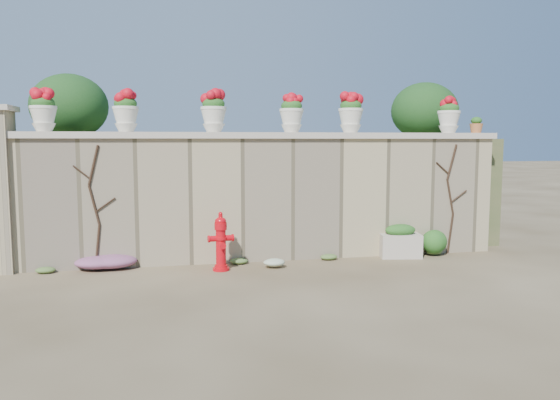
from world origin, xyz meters
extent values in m
plane|color=brown|center=(0.00, 0.00, 0.00)|extent=(80.00, 80.00, 0.00)
cube|color=tan|center=(0.00, 1.80, 1.00)|extent=(8.00, 0.40, 2.00)
cube|color=#C0B3A2|center=(0.00, 1.80, 2.05)|extent=(8.10, 0.52, 0.10)
cube|color=#384C23|center=(0.00, 5.00, 1.00)|extent=(9.00, 6.00, 2.00)
ellipsoid|color=#143814|center=(-3.20, 3.00, 2.55)|extent=(1.30, 1.30, 1.10)
ellipsoid|color=#143814|center=(3.40, 3.00, 2.55)|extent=(1.30, 1.30, 1.10)
cylinder|color=black|center=(-2.66, 1.58, 0.35)|extent=(0.12, 0.04, 0.70)
cylinder|color=black|center=(-2.69, 1.58, 1.00)|extent=(0.17, 0.04, 0.61)
cylinder|color=black|center=(-2.67, 1.58, 1.60)|extent=(0.18, 0.04, 0.61)
cylinder|color=black|center=(-2.52, 1.58, 1.00)|extent=(0.30, 0.02, 0.22)
cylinder|color=black|center=(-2.85, 1.58, 1.50)|extent=(0.25, 0.02, 0.21)
cylinder|color=black|center=(3.24, 1.58, 0.35)|extent=(0.12, 0.04, 0.70)
cylinder|color=black|center=(3.22, 1.58, 1.00)|extent=(0.17, 0.04, 0.61)
cylinder|color=black|center=(3.23, 1.58, 1.60)|extent=(0.18, 0.04, 0.61)
cylinder|color=black|center=(3.38, 1.58, 1.00)|extent=(0.30, 0.02, 0.22)
cylinder|color=black|center=(3.05, 1.58, 1.50)|extent=(0.25, 0.02, 0.21)
cylinder|color=red|center=(-0.82, 1.14, 0.02)|extent=(0.25, 0.25, 0.04)
cylinder|color=red|center=(-0.82, 1.14, 0.36)|extent=(0.15, 0.15, 0.56)
cylinder|color=red|center=(-0.82, 1.14, 0.49)|extent=(0.19, 0.19, 0.04)
cylinder|color=red|center=(-0.82, 1.14, 0.68)|extent=(0.19, 0.19, 0.11)
ellipsoid|color=red|center=(-0.82, 1.14, 0.77)|extent=(0.17, 0.17, 0.13)
cylinder|color=red|center=(-0.82, 1.14, 0.85)|extent=(0.06, 0.06, 0.09)
cylinder|color=red|center=(-0.95, 1.13, 0.49)|extent=(0.13, 0.10, 0.09)
cylinder|color=red|center=(-0.70, 1.16, 0.49)|extent=(0.13, 0.10, 0.09)
cylinder|color=red|center=(-0.81, 1.05, 0.40)|extent=(0.09, 0.10, 0.08)
cube|color=#C0B3A2|center=(2.25, 1.47, 0.20)|extent=(0.74, 0.51, 0.40)
ellipsoid|color=#1E5119|center=(2.25, 1.47, 0.46)|extent=(0.57, 0.40, 0.20)
ellipsoid|color=#1E5119|center=(2.88, 1.49, 0.28)|extent=(0.58, 0.52, 0.55)
ellipsoid|color=#BF26AC|center=(-2.65, 1.52, 0.14)|extent=(1.03, 0.68, 0.27)
ellipsoid|color=white|center=(0.04, 1.14, 0.10)|extent=(0.53, 0.43, 0.19)
ellipsoid|color=#1E5119|center=(-3.39, 1.80, 2.53)|extent=(0.34, 0.34, 0.20)
ellipsoid|color=red|center=(-3.39, 1.80, 2.61)|extent=(0.30, 0.30, 0.21)
ellipsoid|color=#1E5119|center=(-2.20, 1.80, 2.53)|extent=(0.35, 0.35, 0.21)
ellipsoid|color=red|center=(-2.20, 1.80, 2.62)|extent=(0.30, 0.30, 0.22)
ellipsoid|color=#1E5119|center=(-0.84, 1.80, 2.55)|extent=(0.36, 0.36, 0.21)
ellipsoid|color=red|center=(-0.84, 1.80, 2.64)|extent=(0.31, 0.31, 0.22)
ellipsoid|color=#1E5119|center=(0.43, 1.80, 2.53)|extent=(0.35, 0.35, 0.21)
ellipsoid|color=red|center=(0.43, 1.80, 2.62)|extent=(0.30, 0.30, 0.22)
ellipsoid|color=#1E5119|center=(1.45, 1.80, 2.55)|extent=(0.36, 0.36, 0.22)
ellipsoid|color=red|center=(1.45, 1.80, 2.64)|extent=(0.31, 0.31, 0.22)
ellipsoid|color=#1E5119|center=(3.26, 1.80, 2.53)|extent=(0.34, 0.34, 0.21)
ellipsoid|color=red|center=(3.26, 1.80, 2.61)|extent=(0.30, 0.30, 0.21)
ellipsoid|color=#1E5119|center=(3.80, 1.80, 2.31)|extent=(0.19, 0.19, 0.13)
camera|label=1|loc=(-1.65, -7.00, 1.96)|focal=35.00mm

